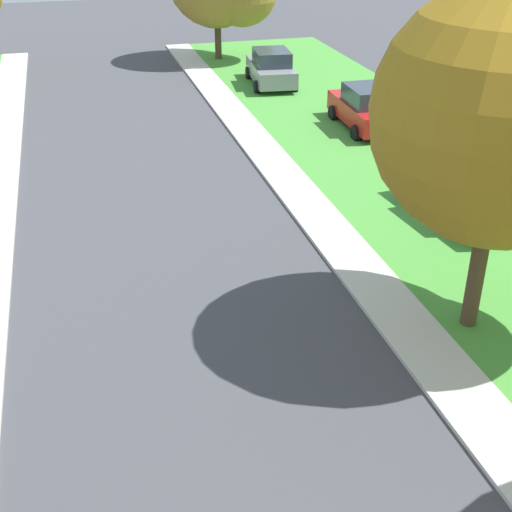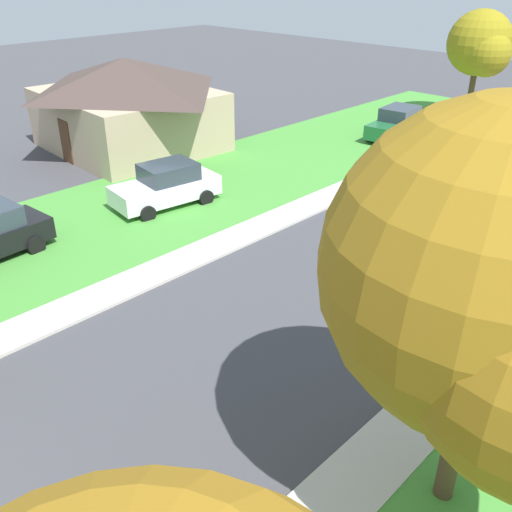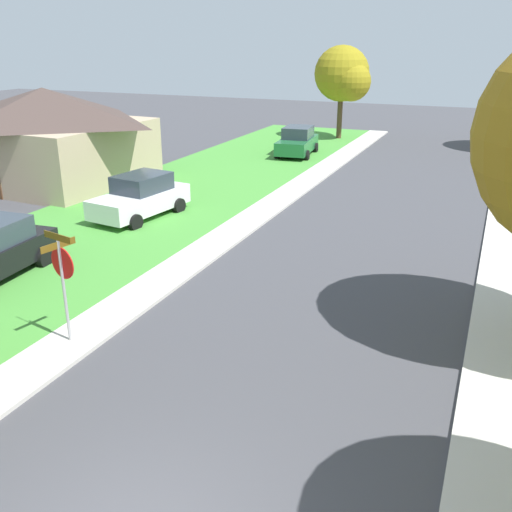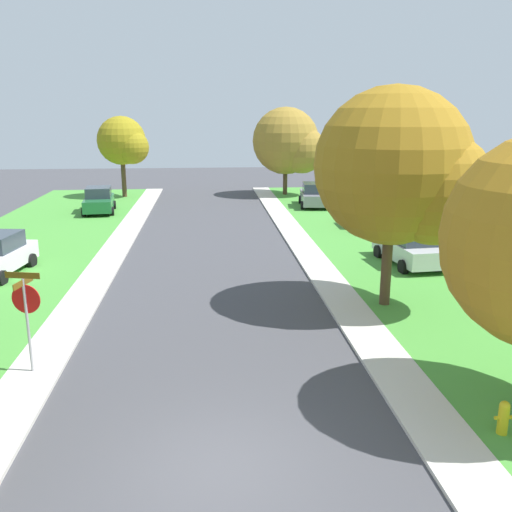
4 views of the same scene
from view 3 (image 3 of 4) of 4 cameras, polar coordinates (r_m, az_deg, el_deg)
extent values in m
cube|color=beige|center=(18.38, 23.13, -2.69)|extent=(1.40, 56.00, 0.10)
cube|color=beige|center=(20.36, -4.07, 1.24)|extent=(1.40, 56.00, 0.10)
cube|color=#479338|center=(22.79, -14.69, 2.72)|extent=(8.00, 56.00, 0.08)
cylinder|color=#9E9EA3|center=(14.08, -18.40, -3.58)|extent=(0.07, 0.07, 2.60)
cylinder|color=red|center=(13.83, -18.59, -0.67)|extent=(0.75, 0.19, 0.76)
cylinder|color=white|center=(13.84, -18.53, -0.65)|extent=(0.65, 0.15, 0.67)
cylinder|color=red|center=(13.84, -18.51, -0.65)|extent=(0.54, 0.12, 0.55)
cube|color=brown|center=(13.59, -19.06, 1.77)|extent=(0.90, 0.22, 0.16)
cube|color=brown|center=(13.65, -18.97, 1.02)|extent=(0.22, 0.90, 0.16)
cube|color=white|center=(23.66, -11.40, 5.32)|extent=(2.36, 4.50, 0.76)
cube|color=#2D3842|center=(23.62, -11.20, 7.12)|extent=(1.87, 2.30, 0.68)
cylinder|color=black|center=(22.23, -11.85, 3.27)|extent=(0.32, 0.67, 0.64)
cylinder|color=black|center=(23.45, -15.13, 3.90)|extent=(0.32, 0.67, 0.64)
cylinder|color=black|center=(24.17, -7.64, 4.95)|extent=(0.32, 0.67, 0.64)
cylinder|color=black|center=(25.29, -10.87, 5.47)|extent=(0.32, 0.67, 0.64)
cylinder|color=black|center=(19.45, -20.20, -0.16)|extent=(0.29, 0.66, 0.64)
cube|color=#1E6033|center=(35.97, 4.08, 10.92)|extent=(2.26, 4.47, 0.76)
cube|color=#2D3842|center=(36.05, 4.18, 12.10)|extent=(1.82, 2.26, 0.68)
cylinder|color=black|center=(34.57, 5.04, 9.85)|extent=(0.31, 0.66, 0.64)
cylinder|color=black|center=(34.97, 2.11, 10.04)|extent=(0.31, 0.66, 0.64)
cylinder|color=black|center=(37.14, 5.91, 10.58)|extent=(0.31, 0.66, 0.64)
cylinder|color=black|center=(37.52, 3.16, 10.76)|extent=(0.31, 0.66, 0.64)
cylinder|color=#4C3823|center=(42.38, 8.27, 13.48)|extent=(0.36, 0.36, 3.18)
sphere|color=olive|center=(42.11, 8.48, 17.41)|extent=(3.77, 3.77, 3.77)
sphere|color=olive|center=(41.38, 9.42, 16.65)|extent=(2.64, 2.64, 2.64)
cube|color=tan|center=(30.91, -19.71, 9.65)|extent=(8.80, 7.68, 3.00)
pyramid|color=#473833|center=(30.59, -20.25, 13.86)|extent=(9.44, 8.31, 1.60)
camera|label=1|loc=(6.91, -51.49, 31.17)|focal=48.43mm
camera|label=2|loc=(7.90, 66.88, 25.44)|focal=39.64mm
camera|label=4|loc=(5.92, -109.84, -9.93)|focal=38.75mm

